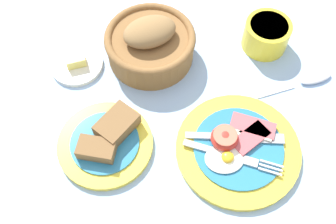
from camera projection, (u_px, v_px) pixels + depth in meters
ground_plane at (195, 165)px, 0.73m from camera, size 3.00×3.00×0.00m
breakfast_plate at (237, 147)px, 0.73m from camera, size 0.23×0.23×0.04m
bread_plate at (106, 141)px, 0.74m from camera, size 0.18×0.18×0.04m
sugar_cup at (266, 34)px, 0.84m from camera, size 0.10×0.10×0.06m
bread_basket at (150, 43)px, 0.82m from camera, size 0.19×0.19×0.10m
butter_dish at (77, 64)px, 0.83m from camera, size 0.11×0.11×0.03m
teaspoon_by_saucer at (304, 82)px, 0.81m from camera, size 0.19×0.06×0.01m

